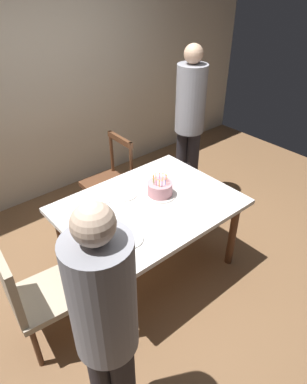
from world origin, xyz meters
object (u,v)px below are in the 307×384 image
chair_upholstered (31,295)px  person_celebrant (106,323)px  birthday_cake (160,189)px  plate_far_side (125,194)px  plate_near_celebrant (128,239)px  chair_spindle_back (109,183)px  person_guest (190,117)px  dining_table (149,212)px

chair_upholstered → person_celebrant: person_celebrant is taller
birthday_cake → plate_far_side: birthday_cake is taller
plate_near_celebrant → plate_far_side: size_ratio=1.00×
plate_near_celebrant → plate_far_side: same height
plate_near_celebrant → person_celebrant: person_celebrant is taller
chair_upholstered → chair_spindle_back: bearing=36.0°
person_celebrant → birthday_cake: bearing=38.1°
plate_far_side → person_guest: size_ratio=0.12×
birthday_cake → chair_spindle_back: 0.89m
chair_spindle_back → person_guest: person_guest is taller
person_guest → dining_table: bearing=-149.9°
birthday_cake → chair_upholstered: bearing=-175.1°
person_celebrant → person_guest: bearing=35.5°
birthday_cake → person_guest: bearing=32.3°
birthday_cake → plate_near_celebrant: size_ratio=1.27×
dining_table → person_guest: 1.35m
plate_far_side → person_celebrant: bearing=-129.8°
plate_near_celebrant → chair_upholstered: (-0.72, 0.18, -0.21)m
dining_table → chair_spindle_back: bearing=79.1°
chair_upholstered → person_celebrant: 0.91m
birthday_cake → person_celebrant: bearing=-141.9°
dining_table → person_guest: size_ratio=0.82×
plate_far_side → person_celebrant: size_ratio=0.13×
plate_far_side → person_celebrant: (-0.92, -1.11, 0.21)m
dining_table → chair_upholstered: bearing=-176.5°
chair_upholstered → person_celebrant: (0.12, -0.79, 0.42)m
plate_near_celebrant → chair_upholstered: bearing=166.2°
plate_far_side → chair_spindle_back: size_ratio=0.23×
plate_near_celebrant → birthday_cake: bearing=27.1°
plate_far_side → chair_upholstered: (-1.04, -0.31, -0.21)m
plate_near_celebrant → chair_spindle_back: size_ratio=0.23×
plate_near_celebrant → person_celebrant: bearing=-134.0°
chair_spindle_back → person_guest: 1.13m
birthday_cake → plate_far_side: bearing=138.9°
chair_spindle_back → plate_far_side: bearing=-111.2°
birthday_cake → dining_table: bearing=-165.3°
person_celebrant → person_guest: (2.12, 1.52, 0.06)m
dining_table → chair_upholstered: size_ratio=1.53×
birthday_cake → person_celebrant: person_celebrant is taller
dining_table → chair_spindle_back: 0.90m
chair_upholstered → person_guest: person_guest is taller
plate_far_side → chair_upholstered: bearing=-163.3°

